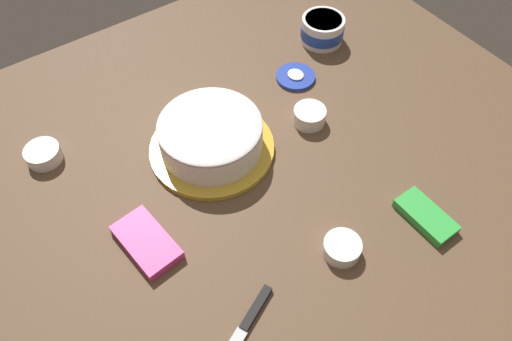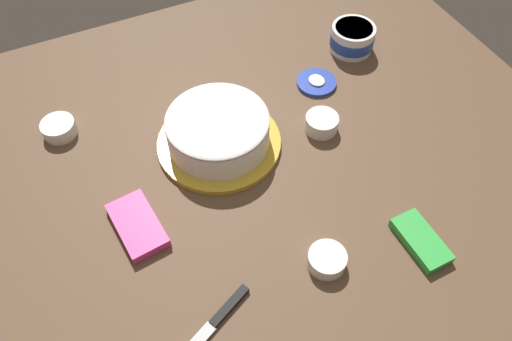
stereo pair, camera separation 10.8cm
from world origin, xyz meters
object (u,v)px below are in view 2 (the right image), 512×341
object	(u,v)px
frosted_cake	(218,132)
frosting_tub_lid	(316,82)
sprinkle_bowl_rainbow	(327,260)
candy_box_upper	(137,225)
sprinkle_bowl_yellow	(59,128)
candy_box_lower	(421,241)
spreading_knife	(212,325)
frosting_tub	(352,38)
sprinkle_bowl_orange	(322,123)

from	to	relation	value
frosted_cake	frosting_tub_lid	distance (m)	0.33
sprinkle_bowl_rainbow	candy_box_upper	bearing A→B (deg)	52.72
frosted_cake	candy_box_upper	distance (m)	0.28
frosting_tub_lid	sprinkle_bowl_rainbow	distance (m)	0.52
sprinkle_bowl_yellow	candy_box_upper	bearing A→B (deg)	-165.01
frosted_cake	candy_box_upper	size ratio (longest dim) A/B	1.96
candy_box_lower	spreading_knife	bearing A→B (deg)	85.80
sprinkle_bowl_yellow	candy_box_lower	distance (m)	0.87
frosted_cake	sprinkle_bowl_rainbow	xyz separation A→B (m)	(-0.38, -0.07, -0.03)
sprinkle_bowl_rainbow	candy_box_lower	distance (m)	0.20
frosting_tub	sprinkle_bowl_rainbow	world-z (taller)	frosting_tub
frosted_cake	frosting_tub	size ratio (longest dim) A/B	2.42
frosting_tub	candy_box_upper	distance (m)	0.78
sprinkle_bowl_rainbow	sprinkle_bowl_orange	size ratio (longest dim) A/B	0.97
candy_box_lower	candy_box_upper	bearing A→B (deg)	59.81
sprinkle_bowl_orange	candy_box_upper	distance (m)	0.49
spreading_knife	candy_box_upper	world-z (taller)	candy_box_upper
sprinkle_bowl_yellow	sprinkle_bowl_rainbow	size ratio (longest dim) A/B	1.04
spreading_knife	sprinkle_bowl_rainbow	size ratio (longest dim) A/B	2.86
frosted_cake	spreading_knife	xyz separation A→B (m)	(-0.40, 0.18, -0.04)
spreading_knife	sprinkle_bowl_yellow	xyz separation A→B (m)	(0.60, 0.15, 0.01)
sprinkle_bowl_yellow	candy_box_lower	bearing A→B (deg)	-135.76
frosting_tub	sprinkle_bowl_rainbow	distance (m)	0.68
spreading_knife	sprinkle_bowl_orange	world-z (taller)	sprinkle_bowl_orange
frosting_tub	candy_box_upper	xyz separation A→B (m)	(-0.30, 0.71, -0.03)
frosting_tub	candy_box_lower	bearing A→B (deg)	161.30
sprinkle_bowl_yellow	candy_box_lower	size ratio (longest dim) A/B	0.62
sprinkle_bowl_rainbow	candy_box_lower	size ratio (longest dim) A/B	0.59
frosting_tub	sprinkle_bowl_orange	bearing A→B (deg)	135.08
sprinkle_bowl_rainbow	candy_box_lower	xyz separation A→B (m)	(-0.04, -0.20, -0.01)
candy_box_lower	sprinkle_bowl_orange	bearing A→B (deg)	2.95
candy_box_upper	sprinkle_bowl_orange	bearing A→B (deg)	-87.33
spreading_knife	candy_box_lower	size ratio (longest dim) A/B	1.70
frosting_tub	candy_box_lower	world-z (taller)	frosting_tub
candy_box_upper	frosting_tub_lid	bearing A→B (deg)	-74.76
frosting_tub	candy_box_lower	size ratio (longest dim) A/B	0.93
frosted_cake	candy_box_upper	bearing A→B (deg)	119.58
frosting_tub_lid	candy_box_upper	distance (m)	0.60
sprinkle_bowl_rainbow	sprinkle_bowl_orange	world-z (taller)	sprinkle_bowl_orange
spreading_knife	sprinkle_bowl_rainbow	xyz separation A→B (m)	(0.02, -0.26, 0.01)
sprinkle_bowl_yellow	sprinkle_bowl_rainbow	bearing A→B (deg)	-144.88
frosting_tub	sprinkle_bowl_orange	xyz separation A→B (m)	(-0.23, 0.23, -0.02)
frosting_tub_lid	candy_box_upper	xyz separation A→B (m)	(-0.22, 0.56, 0.01)
frosting_tub_lid	sprinkle_bowl_yellow	bearing A→B (deg)	79.79
spreading_knife	candy_box_lower	xyz separation A→B (m)	(-0.02, -0.45, 0.00)
frosting_tub	spreading_knife	bearing A→B (deg)	130.93
sprinkle_bowl_rainbow	sprinkle_bowl_orange	xyz separation A→B (m)	(0.32, -0.17, 0.00)
frosted_cake	spreading_knife	distance (m)	0.44
sprinkle_bowl_yellow	sprinkle_bowl_rainbow	xyz separation A→B (m)	(-0.58, -0.41, -0.00)
frosted_cake	candy_box_lower	world-z (taller)	frosted_cake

